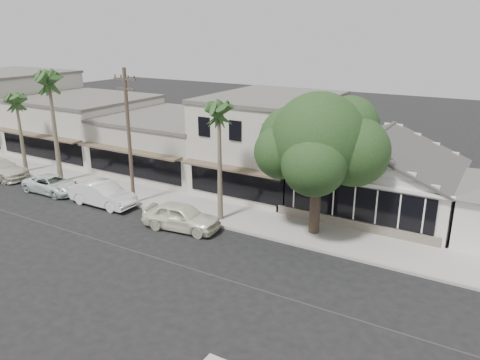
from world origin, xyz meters
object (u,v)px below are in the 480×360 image
Objects in this scene: car_1 at (103,194)px; shade_tree at (319,142)px; utility_pole at (129,135)px; car_2 at (53,184)px; car_0 at (181,216)px.

car_1 is 0.59× the size of shade_tree.
utility_pole is 1.10× the size of shade_tree.
car_0 is at bearing -93.34° from car_2.
utility_pole is 1.93× the size of car_0.
shade_tree is at bearing -77.81° from car_1.
car_2 is at bearing -170.64° from shade_tree.
utility_pole is 4.46m from car_1.
utility_pole is 7.91m from car_2.
utility_pole reaches higher than car_2.
car_2 is (-5.00, -0.04, -0.16)m from car_1.
car_0 reaches higher than car_2.
car_0 is at bearing -16.92° from utility_pole.
shade_tree is at bearing 8.97° from utility_pole.
car_0 is 0.97× the size of car_1.
shade_tree reaches higher than car_0.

